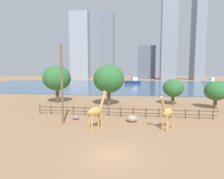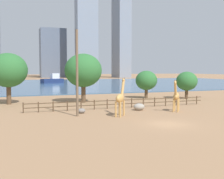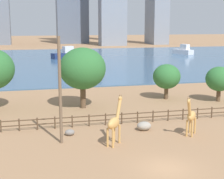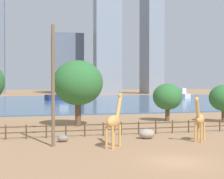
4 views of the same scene
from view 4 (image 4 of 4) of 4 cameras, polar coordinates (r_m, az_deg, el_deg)
name	(u,v)px [view 4 (image 4 of 4)]	position (r m, az deg, el deg)	size (l,w,h in m)	color
ground_plane	(59,101)	(100.85, -8.83, -1.93)	(400.00, 400.00, 0.00)	#9E7551
harbor_water	(60,101)	(97.86, -8.66, -1.96)	(180.00, 86.00, 0.20)	#3D6084
giraffe_tall	(114,121)	(27.28, 0.33, -5.29)	(2.17, 2.48, 4.43)	tan
giraffe_companion	(199,119)	(30.94, 14.34, -4.81)	(2.12, 2.45, 4.13)	tan
utility_pole	(53,86)	(27.84, -9.76, 0.64)	(0.28, 0.28, 9.78)	brown
boulder_near_fence	(147,134)	(31.88, 5.78, -7.32)	(1.49, 1.21, 0.91)	gray
boulder_by_pole	(63,138)	(30.28, -8.18, -8.06)	(0.95, 0.80, 0.60)	gray
enclosure_fence	(123,127)	(33.86, 1.84, -6.32)	(26.12, 0.14, 1.30)	#4C3826
tree_left_large	(224,98)	(47.21, 18.09, -1.35)	(3.83, 3.83, 4.93)	brown
tree_center_broad	(78,83)	(40.93, -5.67, 1.09)	(5.95, 5.95, 7.85)	brown
tree_right_tall	(167,97)	(46.88, 9.20, -1.21)	(3.96, 3.96, 5.09)	brown
boat_sailboat	(180,95)	(119.39, 11.17, -0.84)	(5.54, 8.26, 3.42)	silver
boat_tug	(60,96)	(103.20, -8.63, -1.07)	(8.76, 5.75, 3.63)	navy
skyline_block_right	(67,64)	(185.16, -7.45, 4.27)	(16.33, 11.29, 31.68)	slate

